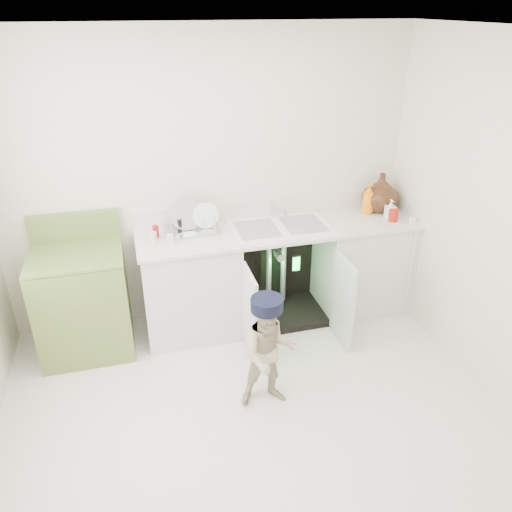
{
  "coord_description": "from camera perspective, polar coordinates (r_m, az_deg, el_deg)",
  "views": [
    {
      "loc": [
        -0.67,
        -2.52,
        2.62
      ],
      "look_at": [
        0.2,
        0.7,
        0.92
      ],
      "focal_mm": 35.0,
      "sensor_mm": 36.0,
      "label": 1
    }
  ],
  "objects": [
    {
      "name": "repair_worker",
      "position": [
        3.54,
        1.61,
        -10.9
      ],
      "size": [
        0.68,
        0.9,
        0.88
      ],
      "rotation": [
        0.0,
        0.0,
        -0.06
      ],
      "color": "tan",
      "rests_on": "ground"
    },
    {
      "name": "room_shell",
      "position": [
        2.95,
        -0.19,
        -0.67
      ],
      "size": [
        6.0,
        5.5,
        1.26
      ],
      "color": "silver",
      "rests_on": "ground"
    },
    {
      "name": "avocado_stove",
      "position": [
        4.31,
        -19.13,
        -4.73
      ],
      "size": [
        0.71,
        0.65,
        1.11
      ],
      "color": "olive",
      "rests_on": "ground"
    },
    {
      "name": "counter_run",
      "position": [
        4.48,
        3.11,
        -1.53
      ],
      "size": [
        2.44,
        1.02,
        1.25
      ],
      "color": "silver",
      "rests_on": "ground"
    },
    {
      "name": "ground",
      "position": [
        3.7,
        -0.16,
        -18.09
      ],
      "size": [
        3.5,
        3.5,
        0.0
      ],
      "primitive_type": "plane",
      "color": "beige",
      "rests_on": "ground"
    }
  ]
}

